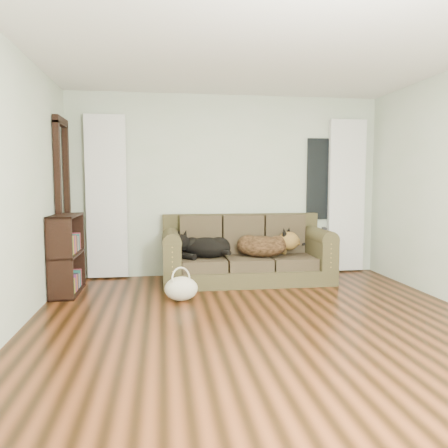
{
  "coord_description": "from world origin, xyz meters",
  "views": [
    {
      "loc": [
        -0.93,
        -3.8,
        1.34
      ],
      "look_at": [
        -0.17,
        1.6,
        0.83
      ],
      "focal_mm": 35.0,
      "sensor_mm": 36.0,
      "label": 1
    }
  ],
  "objects": [
    {
      "name": "floor",
      "position": [
        0.0,
        0.0,
        0.0
      ],
      "size": [
        5.0,
        5.0,
        0.0
      ],
      "primitive_type": "plane",
      "color": "black",
      "rests_on": "ground"
    },
    {
      "name": "ceiling",
      "position": [
        0.0,
        0.0,
        2.6
      ],
      "size": [
        5.0,
        5.0,
        0.0
      ],
      "primitive_type": "plane",
      "color": "white",
      "rests_on": "ground"
    },
    {
      "name": "wall_back",
      "position": [
        0.0,
        2.5,
        1.3
      ],
      "size": [
        4.5,
        0.04,
        2.6
      ],
      "primitive_type": "cube",
      "color": "beige",
      "rests_on": "ground"
    },
    {
      "name": "wall_left",
      "position": [
        -2.25,
        0.0,
        1.3
      ],
      "size": [
        0.04,
        5.0,
        2.6
      ],
      "primitive_type": "cube",
      "color": "beige",
      "rests_on": "ground"
    },
    {
      "name": "curtain_left",
      "position": [
        -1.7,
        2.42,
        1.15
      ],
      "size": [
        0.55,
        0.08,
        2.25
      ],
      "primitive_type": "cube",
      "color": "white",
      "rests_on": "ground"
    },
    {
      "name": "curtain_right",
      "position": [
        1.8,
        2.42,
        1.15
      ],
      "size": [
        0.55,
        0.08,
        2.25
      ],
      "primitive_type": "cube",
      "color": "white",
      "rests_on": "ground"
    },
    {
      "name": "window_pane",
      "position": [
        1.45,
        2.47,
        1.4
      ],
      "size": [
        0.5,
        0.03,
        1.2
      ],
      "primitive_type": "cube",
      "color": "black",
      "rests_on": "wall_back"
    },
    {
      "name": "door_casing",
      "position": [
        -2.2,
        2.05,
        1.05
      ],
      "size": [
        0.07,
        0.6,
        2.1
      ],
      "primitive_type": "cube",
      "color": "black",
      "rests_on": "ground"
    },
    {
      "name": "sofa",
      "position": [
        0.2,
        1.98,
        0.45
      ],
      "size": [
        2.26,
        0.98,
        0.92
      ],
      "primitive_type": "cube",
      "color": "#33301C",
      "rests_on": "floor"
    },
    {
      "name": "dog_black_lab",
      "position": [
        -0.39,
        1.96,
        0.48
      ],
      "size": [
        0.78,
        0.68,
        0.28
      ],
      "primitive_type": "ellipsoid",
      "rotation": [
        0.0,
        0.0,
        -0.41
      ],
      "color": "black",
      "rests_on": "sofa"
    },
    {
      "name": "dog_shepherd",
      "position": [
        0.43,
        1.92,
        0.49
      ],
      "size": [
        0.84,
        0.73,
        0.31
      ],
      "primitive_type": "ellipsoid",
      "rotation": [
        0.0,
        0.0,
        2.75
      ],
      "color": "black",
      "rests_on": "sofa"
    },
    {
      "name": "tv_remote",
      "position": [
        1.24,
        1.83,
        0.73
      ],
      "size": [
        0.09,
        0.2,
        0.02
      ],
      "primitive_type": "cube",
      "rotation": [
        0.0,
        0.0,
        -0.22
      ],
      "color": "black",
      "rests_on": "sofa"
    },
    {
      "name": "tote_bag",
      "position": [
        -0.73,
        1.11,
        0.16
      ],
      "size": [
        0.44,
        0.38,
        0.28
      ],
      "primitive_type": "ellipsoid",
      "rotation": [
        0.0,
        0.0,
        0.26
      ],
      "color": "beige",
      "rests_on": "floor"
    },
    {
      "name": "bookshelf",
      "position": [
        -2.09,
        1.63,
        0.5
      ],
      "size": [
        0.33,
        0.79,
        0.96
      ],
      "primitive_type": "cube",
      "rotation": [
        0.0,
        0.0,
        0.06
      ],
      "color": "black",
      "rests_on": "floor"
    }
  ]
}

